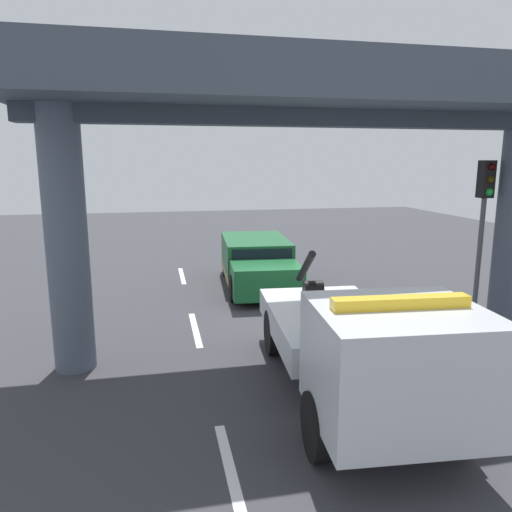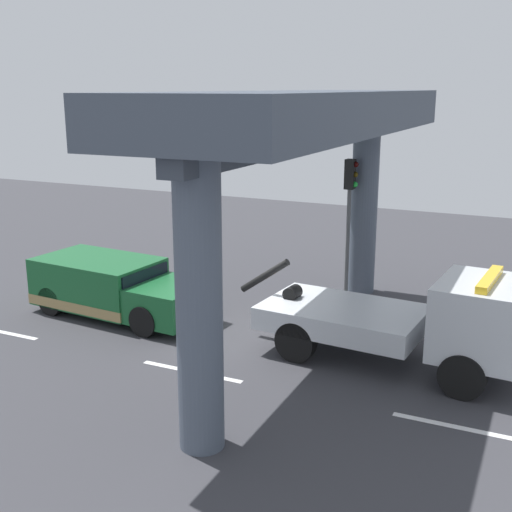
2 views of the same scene
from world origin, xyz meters
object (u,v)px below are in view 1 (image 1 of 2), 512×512
towed_van_green (257,263)px  traffic_light_near (484,209)px  traffic_cone_orange (366,312)px  tow_truck_white (361,346)px

towed_van_green → traffic_light_near: traffic_light_near is taller
towed_van_green → traffic_cone_orange: towed_van_green is taller
tow_truck_white → towed_van_green: (-8.76, 0.06, -0.42)m
tow_truck_white → towed_van_green: 8.77m
traffic_light_near → traffic_cone_orange: 3.88m
traffic_light_near → traffic_cone_orange: bearing=-111.1°
towed_van_green → traffic_cone_orange: bearing=23.3°
towed_van_green → traffic_light_near: 7.53m
traffic_light_near → towed_van_green: bearing=-141.1°
towed_van_green → traffic_cone_orange: size_ratio=7.66×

